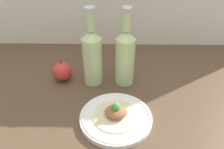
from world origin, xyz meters
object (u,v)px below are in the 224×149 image
at_px(plate, 116,117).
at_px(cider_bottle_left, 92,55).
at_px(apple, 62,71).
at_px(cider_bottle_right, 125,56).
at_px(plated_food, 116,113).

height_order(plate, cider_bottle_left, cider_bottle_left).
bearing_deg(cider_bottle_left, apple, 174.73).
relative_size(cider_bottle_right, apple, 3.30).
relative_size(plate, plated_food, 1.58).
height_order(plated_food, apple, apple).
bearing_deg(cider_bottle_right, cider_bottle_left, 180.00).
bearing_deg(cider_bottle_right, plated_food, -98.83).
relative_size(cider_bottle_left, apple, 3.30).
distance_m(plate, cider_bottle_right, 0.26).
bearing_deg(plated_food, cider_bottle_right, 81.17).
bearing_deg(plated_food, plate, -45.00).
xyz_separation_m(plated_food, cider_bottle_left, (-0.10, 0.23, 0.09)).
bearing_deg(apple, plate, -45.90).
distance_m(plated_food, apple, 0.33).
bearing_deg(apple, cider_bottle_left, -5.27).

